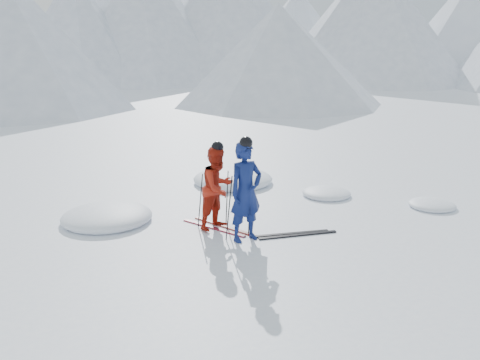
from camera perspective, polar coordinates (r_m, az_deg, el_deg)
ground at (r=11.66m, az=9.90°, el=-4.51°), size 160.00×160.00×0.00m
mountain_range at (r=45.65m, az=-14.15°, el=18.07°), size 106.15×62.94×15.53m
skier_blue at (r=10.08m, az=0.66°, el=-1.35°), size 0.78×0.55×2.02m
skier_red at (r=10.80m, az=-2.50°, el=-0.89°), size 1.05×0.94×1.79m
pole_blue_left at (r=10.16m, az=-1.24°, el=-3.20°), size 0.13×0.09×1.34m
pole_blue_right at (r=10.51m, az=1.14°, el=-2.59°), size 0.13×0.08×1.34m
pole_red_left at (r=10.97m, az=-4.48°, el=-2.29°), size 0.12×0.09×1.19m
pole_red_right at (r=11.14m, az=-1.47°, el=-1.98°), size 0.12×0.08×1.19m
ski_worn_left at (r=11.02m, az=-3.01°, el=-5.39°), size 0.74×1.60×0.03m
ski_worn_right at (r=11.12m, az=-1.90°, el=-5.18°), size 0.63×1.64×0.03m
ski_loose_a at (r=10.72m, az=5.62°, el=-6.02°), size 1.65×0.58×0.03m
ski_loose_b at (r=10.66m, az=6.53°, el=-6.17°), size 1.67×0.52×0.03m
snow_lumps at (r=13.27m, az=-2.92°, el=-1.90°), size 8.75×6.10×0.50m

